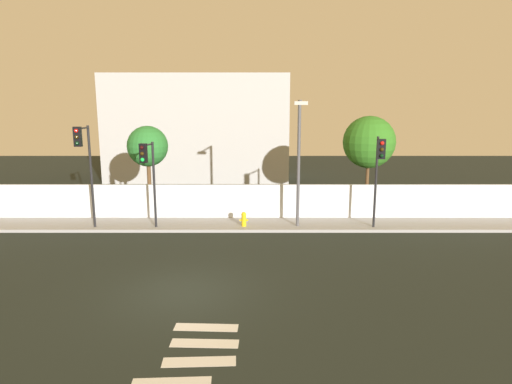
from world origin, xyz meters
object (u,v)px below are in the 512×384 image
object	(u,v)px
street_lamp_curbside	(300,153)
roadside_tree_midleft	(370,142)
traffic_light_center	(86,155)
fire_hydrant	(245,219)
traffic_light_right	(380,163)
traffic_light_left	(149,167)
roadside_tree_leftmost	(149,147)

from	to	relation	value
street_lamp_curbside	roadside_tree_midleft	xyz separation A→B (m)	(4.20, 3.25, 0.27)
traffic_light_center	roadside_tree_midleft	size ratio (longest dim) A/B	0.91
fire_hydrant	traffic_light_right	bearing A→B (deg)	-8.71
traffic_light_left	roadside_tree_leftmost	size ratio (longest dim) A/B	0.85
traffic_light_center	traffic_light_right	bearing A→B (deg)	-0.77
traffic_light_left	traffic_light_center	size ratio (longest dim) A/B	0.84
traffic_light_left	roadside_tree_midleft	size ratio (longest dim) A/B	0.76
traffic_light_center	street_lamp_curbside	distance (m)	10.20
traffic_light_right	fire_hydrant	size ratio (longest dim) A/B	6.12
fire_hydrant	traffic_light_left	bearing A→B (deg)	-171.83
street_lamp_curbside	fire_hydrant	distance (m)	4.26
traffic_light_right	roadside_tree_leftmost	bearing A→B (deg)	160.86
traffic_light_center	fire_hydrant	distance (m)	8.20
traffic_light_left	traffic_light_center	distance (m)	3.00
roadside_tree_leftmost	fire_hydrant	bearing A→B (deg)	-29.89
traffic_light_left	traffic_light_right	xyz separation A→B (m)	(10.90, -0.33, 0.21)
traffic_light_center	traffic_light_right	size ratio (longest dim) A/B	1.12
traffic_light_right	roadside_tree_leftmost	size ratio (longest dim) A/B	0.90
street_lamp_curbside	roadside_tree_midleft	bearing A→B (deg)	37.73
traffic_light_center	roadside_tree_leftmost	size ratio (longest dim) A/B	1.00
street_lamp_curbside	roadside_tree_leftmost	bearing A→B (deg)	158.19
fire_hydrant	roadside_tree_midleft	xyz separation A→B (m)	(6.90, 3.12, 3.57)
roadside_tree_leftmost	traffic_light_left	bearing A→B (deg)	-76.60
fire_hydrant	street_lamp_curbside	bearing A→B (deg)	-2.80
traffic_light_center	roadside_tree_leftmost	world-z (taller)	traffic_light_center
traffic_light_left	roadside_tree_midleft	bearing A→B (deg)	18.25
fire_hydrant	traffic_light_center	bearing A→B (deg)	-173.98
traffic_light_left	roadside_tree_leftmost	world-z (taller)	roadside_tree_leftmost
traffic_light_right	roadside_tree_leftmost	xyz separation A→B (m)	(-11.80, 4.10, 0.39)
roadside_tree_midleft	roadside_tree_leftmost	bearing A→B (deg)	180.00
traffic_light_center	roadside_tree_midleft	xyz separation A→B (m)	(14.38, 3.91, 0.29)
traffic_light_center	traffic_light_left	bearing A→B (deg)	2.69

